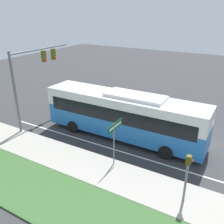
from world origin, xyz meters
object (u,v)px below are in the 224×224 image
object	(u,v)px
bus	(123,114)
signal_gantry	(32,71)
street_sign	(115,134)
pedestrian_signal	(187,171)

from	to	relation	value
bus	signal_gantry	xyz separation A→B (m)	(-1.45, 7.37, 2.58)
bus	street_sign	xyz separation A→B (m)	(-3.47, -1.23, 0.18)
street_sign	signal_gantry	bearing A→B (deg)	76.81
pedestrian_signal	signal_gantry	bearing A→B (deg)	76.71
bus	signal_gantry	size ratio (longest dim) A/B	1.92
street_sign	bus	bearing A→B (deg)	19.53
signal_gantry	street_sign	world-z (taller)	signal_gantry
bus	street_sign	world-z (taller)	bus
street_sign	pedestrian_signal	bearing A→B (deg)	-103.46
pedestrian_signal	street_sign	size ratio (longest dim) A/B	0.93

